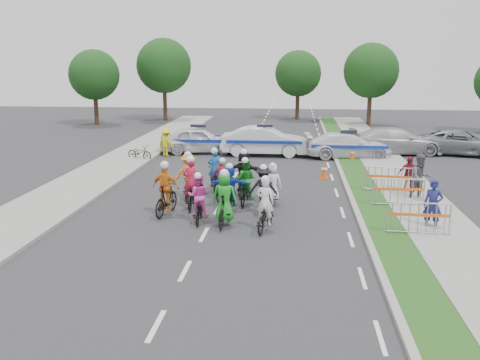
# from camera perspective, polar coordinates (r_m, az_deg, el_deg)

# --- Properties ---
(ground) EXTENTS (90.00, 90.00, 0.00)m
(ground) POSITION_cam_1_polar(r_m,az_deg,el_deg) (17.12, -3.86, -5.85)
(ground) COLOR #28282B
(ground) RESTS_ON ground
(curb_right) EXTENTS (0.20, 60.00, 0.12)m
(curb_right) POSITION_cam_1_polar(r_m,az_deg,el_deg) (21.79, 11.76, -1.85)
(curb_right) COLOR gray
(curb_right) RESTS_ON ground
(grass_strip) EXTENTS (1.20, 60.00, 0.11)m
(grass_strip) POSITION_cam_1_polar(r_m,az_deg,el_deg) (21.88, 13.58, -1.90)
(grass_strip) COLOR #184C18
(grass_strip) RESTS_ON ground
(sidewalk_right) EXTENTS (2.40, 60.00, 0.13)m
(sidewalk_right) POSITION_cam_1_polar(r_m,az_deg,el_deg) (22.20, 18.19, -1.95)
(sidewalk_right) COLOR gray
(sidewalk_right) RESTS_ON ground
(sidewalk_left) EXTENTS (3.00, 60.00, 0.13)m
(sidewalk_left) POSITION_cam_1_polar(r_m,az_deg,el_deg) (23.58, -17.53, -1.07)
(sidewalk_left) COLOR gray
(sidewalk_left) RESTS_ON ground
(rider_0) EXTENTS (0.96, 1.89, 1.84)m
(rider_0) POSITION_cam_1_polar(r_m,az_deg,el_deg) (17.41, 2.69, -3.42)
(rider_0) COLOR black
(rider_0) RESTS_ON ground
(rider_1) EXTENTS (0.86, 1.89, 1.95)m
(rider_1) POSITION_cam_1_polar(r_m,az_deg,el_deg) (17.82, -1.64, -2.54)
(rider_1) COLOR black
(rider_1) RESTS_ON ground
(rider_2) EXTENTS (0.76, 1.75, 1.75)m
(rider_2) POSITION_cam_1_polar(r_m,az_deg,el_deg) (18.31, -4.43, -2.48)
(rider_2) COLOR black
(rider_2) RESTS_ON ground
(rider_3) EXTENTS (1.05, 1.95, 1.98)m
(rider_3) POSITION_cam_1_polar(r_m,az_deg,el_deg) (19.21, -7.90, -1.52)
(rider_3) COLOR black
(rider_3) RESTS_ON ground
(rider_4) EXTENTS (1.01, 1.79, 1.82)m
(rider_4) POSITION_cam_1_polar(r_m,az_deg,el_deg) (19.29, 2.50, -1.50)
(rider_4) COLOR black
(rider_4) RESTS_ON ground
(rider_5) EXTENTS (1.43, 1.71, 1.78)m
(rider_5) POSITION_cam_1_polar(r_m,az_deg,el_deg) (19.66, -1.10, -1.09)
(rider_5) COLOR black
(rider_5) RESTS_ON ground
(rider_6) EXTENTS (0.82, 2.00, 2.00)m
(rider_6) POSITION_cam_1_polar(r_m,az_deg,el_deg) (20.08, -5.20, -1.12)
(rider_6) COLOR black
(rider_6) RESTS_ON ground
(rider_7) EXTENTS (0.76, 1.63, 1.66)m
(rider_7) POSITION_cam_1_polar(r_m,az_deg,el_deg) (20.43, 3.48, -0.86)
(rider_7) COLOR black
(rider_7) RESTS_ON ground
(rider_8) EXTENTS (0.81, 1.84, 1.83)m
(rider_8) POSITION_cam_1_polar(r_m,az_deg,el_deg) (20.55, 0.56, -0.68)
(rider_8) COLOR black
(rider_8) RESTS_ON ground
(rider_9) EXTENTS (0.91, 1.68, 1.71)m
(rider_9) POSITION_cam_1_polar(r_m,az_deg,el_deg) (21.11, -1.85, -0.38)
(rider_9) COLOR black
(rider_9) RESTS_ON ground
(rider_10) EXTENTS (1.07, 1.88, 1.89)m
(rider_10) POSITION_cam_1_polar(r_m,az_deg,el_deg) (21.57, -5.50, 0.05)
(rider_10) COLOR black
(rider_10) RESTS_ON ground
(rider_11) EXTENTS (1.59, 1.90, 1.94)m
(rider_11) POSITION_cam_1_polar(r_m,az_deg,el_deg) (21.80, 0.41, 0.45)
(rider_11) COLOR black
(rider_11) RESTS_ON ground
(rider_12) EXTENTS (0.82, 1.88, 1.86)m
(rider_12) POSITION_cam_1_polar(r_m,az_deg,el_deg) (22.61, -2.69, 0.38)
(rider_12) COLOR black
(rider_12) RESTS_ON ground
(police_car_0) EXTENTS (4.78, 2.55, 1.55)m
(police_car_0) POSITION_cam_1_polar(r_m,az_deg,el_deg) (31.93, -4.45, 4.28)
(police_car_0) COLOR silver
(police_car_0) RESTS_ON ground
(police_car_1) EXTENTS (5.03, 1.78, 1.66)m
(police_car_1) POSITION_cam_1_polar(r_m,az_deg,el_deg) (31.03, 2.66, 4.16)
(police_car_1) COLOR silver
(police_car_1) RESTS_ON ground
(police_car_2) EXTENTS (5.00, 2.37, 1.41)m
(police_car_2) POSITION_cam_1_polar(r_m,az_deg,el_deg) (30.83, 11.45, 3.63)
(police_car_2) COLOR silver
(police_car_2) RESTS_ON ground
(civilian_sedan) EXTENTS (5.53, 2.67, 1.55)m
(civilian_sedan) POSITION_cam_1_polar(r_m,az_deg,el_deg) (32.77, 16.35, 4.02)
(civilian_sedan) COLOR #B2B2B7
(civilian_sedan) RESTS_ON ground
(civilian_suv) EXTENTS (5.52, 3.54, 1.42)m
(civilian_suv) POSITION_cam_1_polar(r_m,az_deg,el_deg) (33.76, 22.48, 3.69)
(civilian_suv) COLOR slate
(civilian_suv) RESTS_ON ground
(spectator_0) EXTENTS (0.71, 0.58, 1.68)m
(spectator_0) POSITION_cam_1_polar(r_m,az_deg,el_deg) (18.44, 19.89, -2.52)
(spectator_0) COLOR navy
(spectator_0) RESTS_ON ground
(spectator_1) EXTENTS (1.10, 0.97, 1.88)m
(spectator_1) POSITION_cam_1_polar(r_m,az_deg,el_deg) (21.98, 18.72, 0.22)
(spectator_1) COLOR #4F4E53
(spectator_1) RESTS_ON ground
(spectator_2) EXTENTS (0.92, 0.40, 1.56)m
(spectator_2) POSITION_cam_1_polar(r_m,az_deg,el_deg) (23.22, 17.55, 0.54)
(spectator_2) COLOR maroon
(spectator_2) RESTS_ON ground
(marshal_hiviz) EXTENTS (1.18, 0.99, 1.59)m
(marshal_hiviz) POSITION_cam_1_polar(r_m,az_deg,el_deg) (31.01, -7.89, 3.98)
(marshal_hiviz) COLOR #D9D20B
(marshal_hiviz) RESTS_ON ground
(barrier_0) EXTENTS (2.02, 0.59, 1.12)m
(barrier_0) POSITION_cam_1_polar(r_m,az_deg,el_deg) (17.63, 18.46, -4.04)
(barrier_0) COLOR #A5A8AD
(barrier_0) RESTS_ON ground
(barrier_1) EXTENTS (2.02, 0.58, 1.12)m
(barrier_1) POSITION_cam_1_polar(r_m,az_deg,el_deg) (20.86, 16.49, -1.36)
(barrier_1) COLOR #A5A8AD
(barrier_1) RESTS_ON ground
(barrier_2) EXTENTS (2.05, 0.73, 1.12)m
(barrier_2) POSITION_cam_1_polar(r_m,az_deg,el_deg) (22.97, 15.51, -0.02)
(barrier_2) COLOR #A5A8AD
(barrier_2) RESTS_ON ground
(cone_0) EXTENTS (0.40, 0.40, 0.70)m
(cone_0) POSITION_cam_1_polar(r_m,az_deg,el_deg) (25.29, 8.96, 0.93)
(cone_0) COLOR #F24C0C
(cone_0) RESTS_ON ground
(cone_1) EXTENTS (0.40, 0.40, 0.70)m
(cone_1) POSITION_cam_1_polar(r_m,az_deg,el_deg) (30.10, 11.88, 2.69)
(cone_1) COLOR #F24C0C
(cone_1) RESTS_ON ground
(parked_bike) EXTENTS (1.69, 1.15, 0.84)m
(parked_bike) POSITION_cam_1_polar(r_m,az_deg,el_deg) (30.11, -10.66, 2.90)
(parked_bike) COLOR black
(parked_bike) RESTS_ON ground
(tree_0) EXTENTS (4.20, 4.20, 6.30)m
(tree_0) POSITION_cam_1_polar(r_m,az_deg,el_deg) (47.11, -15.30, 10.76)
(tree_0) COLOR #382619
(tree_0) RESTS_ON ground
(tree_1) EXTENTS (4.55, 4.55, 6.82)m
(tree_1) POSITION_cam_1_polar(r_m,az_deg,el_deg) (46.42, 13.82, 11.25)
(tree_1) COLOR #382619
(tree_1) RESTS_ON ground
(tree_3) EXTENTS (4.90, 4.90, 7.35)m
(tree_3) POSITION_cam_1_polar(r_m,az_deg,el_deg) (49.42, -8.12, 11.96)
(tree_3) COLOR #382619
(tree_3) RESTS_ON ground
(tree_4) EXTENTS (4.20, 4.20, 6.30)m
(tree_4) POSITION_cam_1_polar(r_m,az_deg,el_deg) (50.01, 6.22, 11.22)
(tree_4) COLOR #382619
(tree_4) RESTS_ON ground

